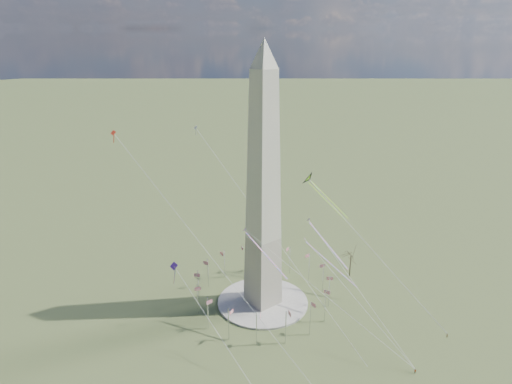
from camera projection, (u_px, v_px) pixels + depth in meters
ground at (263, 303)px, 182.47m from camera, size 2000.00×2000.00×0.00m
plaza at (263, 302)px, 182.34m from camera, size 36.00×36.00×0.80m
washington_monument at (263, 190)px, 166.26m from camera, size 15.56×15.56×100.00m
flagpole_ring at (263, 287)px, 180.02m from camera, size 54.40×54.40×13.00m
tree_near at (351, 254)px, 198.43m from camera, size 8.64×8.64×15.12m
person_east at (447, 335)px, 161.66m from camera, size 0.73×0.64×1.68m
person_centre at (415, 371)px, 144.82m from camera, size 1.04×0.75×1.64m
kite_delta_black at (310, 181)px, 194.14m from camera, size 10.24×21.64×17.62m
kite_diamond_purple at (174, 268)px, 162.86m from camera, size 2.01×3.04×9.26m
kite_streamer_left at (322, 237)px, 176.27m from camera, size 1.99×21.07×14.47m
kite_streamer_mid at (260, 247)px, 158.72m from camera, size 4.61×19.67×13.58m
kite_streamer_right at (322, 255)px, 186.98m from camera, size 9.65×23.56×16.85m
kite_small_red at (113, 134)px, 165.80m from camera, size 1.63×1.66×4.75m
kite_small_white at (196, 128)px, 201.90m from camera, size 1.41×2.09×4.43m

